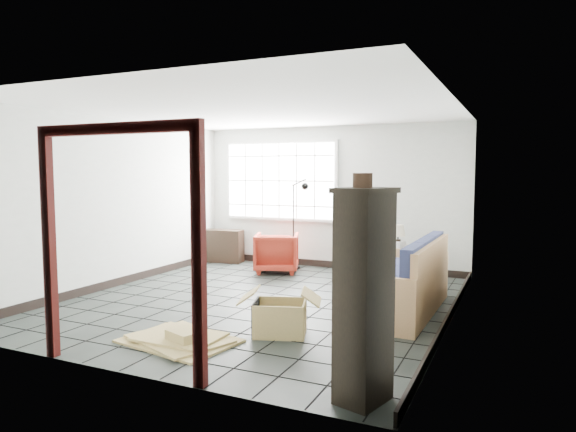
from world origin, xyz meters
The scene contains 15 objects.
ground centered at (0.00, 0.00, 0.00)m, with size 5.50×5.50×0.00m, color black.
room_shell centered at (0.00, 0.03, 1.68)m, with size 5.02×5.52×2.61m.
window_panel centered at (-1.00, 2.70, 1.60)m, with size 2.32×0.08×1.52m.
doorway_trim centered at (0.00, -2.70, 1.38)m, with size 1.80×0.08×2.20m.
futon_sofa centered at (1.94, 0.29, 0.34)m, with size 0.85×2.15×0.94m.
armchair centered at (-0.70, 1.94, 0.38)m, with size 0.74×0.70×0.76m, color maroon.
side_table centered at (1.41, 2.01, 0.47)m, with size 0.66×0.66×0.57m.
table_lamp centered at (1.43, 2.01, 0.82)m, with size 0.24×0.24×0.36m.
projector centered at (1.39, 2.01, 0.61)m, with size 0.32×0.28×0.10m.
floor_lamp centered at (-0.46, 2.38, 0.88)m, with size 0.48×0.30×1.65m.
console_shelf centered at (-2.12, 2.40, 0.32)m, with size 0.86×0.44×0.64m.
tall_shelf centered at (2.15, -2.40, 0.84)m, with size 0.46×0.53×1.66m.
pot centered at (2.15, -2.46, 1.71)m, with size 0.16×0.16×0.11m.
open_box centered at (0.86, -1.19, 0.18)m, with size 0.98×0.69×0.51m.
cardboard_pile centered at (0.03, -1.87, 0.04)m, with size 1.26×1.05×0.17m.
Camera 1 is at (3.23, -6.14, 1.78)m, focal length 32.00 mm.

